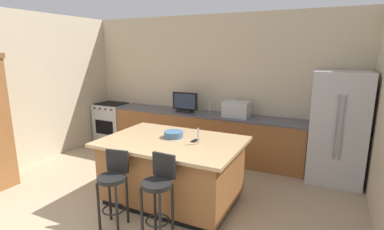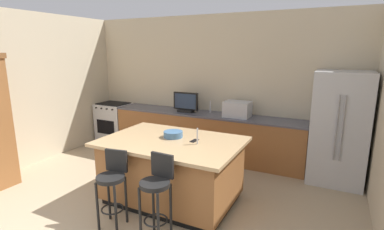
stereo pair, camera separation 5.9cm
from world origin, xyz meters
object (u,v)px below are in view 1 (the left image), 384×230
Objects in this scene: range_oven at (113,122)px; tv_monitor at (185,103)px; kitchen_island at (173,170)px; fruit_bowl at (174,134)px; bar_stool_right at (159,191)px; refrigerator at (338,127)px; microwave at (237,109)px; bar_stool_left at (113,183)px; cell_phone at (195,141)px.

tv_monitor is (1.95, -0.05, 0.63)m from range_oven.
fruit_bowl reaches higher than kitchen_island.
bar_stool_right is (0.30, -0.85, 0.14)m from kitchen_island.
range_oven is 4.01m from bar_stool_right.
bar_stool_right reaches higher than kitchen_island.
kitchen_island is 0.91m from bar_stool_right.
kitchen_island is at bearing 112.34° from bar_stool_right.
refrigerator is 1.74m from microwave.
range_oven is 3.35× the size of fruit_bowl.
tv_monitor reaches higher than bar_stool_right.
range_oven is at bearing 146.72° from fruit_bowl.
refrigerator is 2.68m from fruit_bowl.
fruit_bowl is at bearing 63.95° from bar_stool_left.
bar_stool_right is at bearing -68.84° from tv_monitor.
bar_stool_right is at bearing -70.43° from kitchen_island.
range_oven is (-4.75, 0.08, -0.45)m from refrigerator.
refrigerator reaches higher than kitchen_island.
refrigerator is 1.92× the size of bar_stool_left.
cell_phone is at bearing -30.39° from range_oven.
fruit_bowl is (-0.05, 0.13, 0.49)m from kitchen_island.
bar_stool_left is (-0.68, -2.70, -0.48)m from microwave.
microwave reaches higher than fruit_bowl.
range_oven is at bearing 121.18° from bar_stool_left.
refrigerator is at bearing 40.34° from kitchen_island.
bar_stool_right reaches higher than cell_phone.
kitchen_island is at bearing -68.10° from tv_monitor.
refrigerator reaches higher than tv_monitor.
fruit_bowl is at bearing 110.84° from kitchen_island.
microwave is 1.75m from cell_phone.
microwave is (-1.73, 0.08, 0.14)m from refrigerator.
bar_stool_left is at bearing -111.51° from kitchen_island.
cell_phone is at bearing -3.55° from fruit_bowl.
microwave is (3.02, 0.00, 0.59)m from range_oven.
kitchen_island is at bearing -139.66° from refrigerator.
kitchen_island is at bearing 58.82° from bar_stool_left.
microwave is 1.75× the size of fruit_bowl.
bar_stool_left is at bearing -119.13° from cell_phone.
refrigerator is (2.08, 1.76, 0.44)m from kitchen_island.
tv_monitor is (-2.80, 0.03, 0.18)m from refrigerator.
bar_stool_right is (0.64, 0.01, 0.04)m from bar_stool_left.
bar_stool_right is at bearing -9.19° from bar_stool_left.
cell_phone is (-0.05, -1.74, -0.13)m from microwave.
microwave reaches higher than range_oven.
bar_stool_left is 1.20m from cell_phone.
refrigerator is 2.80m from tv_monitor.
tv_monitor is at bearing 179.36° from refrigerator.
bar_stool_right is (-0.05, -2.69, -0.44)m from microwave.
tv_monitor is (-0.72, 1.80, 0.62)m from kitchen_island.
tv_monitor is at bearing 111.98° from fruit_bowl.
kitchen_island is at bearing -100.65° from microwave.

